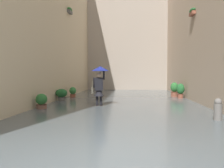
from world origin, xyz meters
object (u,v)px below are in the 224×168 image
object	(u,v)px
potted_plant_far_left	(180,90)
potted_plant_mid_right	(41,102)
person_wading	(99,79)
mooring_bollard	(218,111)
potted_plant_mid_left	(174,90)
potted_plant_near_right	(61,94)
potted_plant_far_right	(73,92)

from	to	relation	value
potted_plant_far_left	potted_plant_mid_right	bearing A→B (deg)	35.69
person_wading	potted_plant_mid_right	distance (m)	2.80
mooring_bollard	potted_plant_mid_left	bearing A→B (deg)	-90.62
potted_plant_mid_right	mooring_bollard	size ratio (longest dim) A/B	0.92
potted_plant_near_right	potted_plant_mid_left	distance (m)	7.39
potted_plant_far_left	mooring_bollard	distance (m)	7.05
potted_plant_near_right	potted_plant_far_left	world-z (taller)	potted_plant_far_left
potted_plant_far_left	person_wading	bearing A→B (deg)	40.42
potted_plant_far_left	potted_plant_mid_left	distance (m)	0.98
potted_plant_far_left	mooring_bollard	world-z (taller)	potted_plant_far_left
person_wading	mooring_bollard	distance (m)	5.40
person_wading	mooring_bollard	xyz separation A→B (m)	(-4.28, 3.15, -0.93)
potted_plant_far_left	potted_plant_far_right	xyz separation A→B (m)	(6.86, -0.13, -0.17)
potted_plant_far_left	potted_plant_mid_left	size ratio (longest dim) A/B	0.97
potted_plant_far_left	potted_plant_far_right	bearing A→B (deg)	-1.06
potted_plant_near_right	potted_plant_mid_right	xyz separation A→B (m)	(-0.04, 3.03, -0.06)
potted_plant_far_left	potted_plant_mid_left	world-z (taller)	potted_plant_mid_left
person_wading	potted_plant_far_right	world-z (taller)	person_wading
potted_plant_mid_right	potted_plant_far_left	bearing A→B (deg)	-144.31
potted_plant_near_right	potted_plant_mid_right	bearing A→B (deg)	90.70
potted_plant_far_right	mooring_bollard	world-z (taller)	mooring_bollard
potted_plant_far_right	potted_plant_far_left	bearing A→B (deg)	178.94
potted_plant_mid_right	potted_plant_mid_left	xyz separation A→B (m)	(-6.75, -5.95, 0.17)
potted_plant_mid_right	potted_plant_far_right	bearing A→B (deg)	-90.93
mooring_bollard	person_wading	bearing A→B (deg)	-36.41
potted_plant_far_right	person_wading	bearing A→B (deg)	119.87
person_wading	potted_plant_near_right	size ratio (longest dim) A/B	2.66
person_wading	potted_plant_far_left	bearing A→B (deg)	-139.58
person_wading	potted_plant_mid_right	xyz separation A→B (m)	(2.39, 1.11, -0.95)
potted_plant_near_right	potted_plant_far_left	distance (m)	7.25
potted_plant_mid_left	mooring_bollard	xyz separation A→B (m)	(0.09, 8.00, -0.15)
potted_plant_near_right	potted_plant_far_right	xyz separation A→B (m)	(-0.12, -2.08, -0.04)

